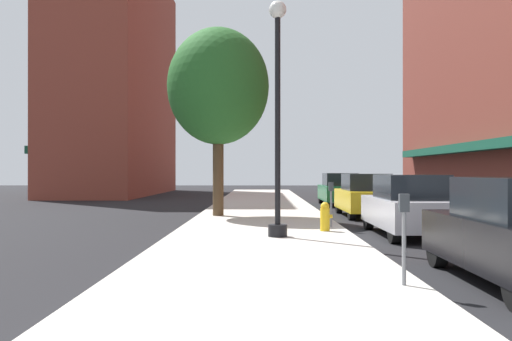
# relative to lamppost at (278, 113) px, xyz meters

# --- Properties ---
(ground_plane) EXTENTS (90.00, 90.00, 0.00)m
(ground_plane) POSITION_rel_lamppost_xyz_m (3.59, 8.77, -3.20)
(ground_plane) COLOR black
(sidewalk_slab) EXTENTS (4.80, 50.00, 0.12)m
(sidewalk_slab) POSITION_rel_lamppost_xyz_m (-0.41, 9.77, -3.14)
(sidewalk_slab) COLOR #B7B2A8
(sidewalk_slab) RESTS_ON ground
(building_far_background) EXTENTS (6.80, 18.00, 17.33)m
(building_far_background) POSITION_rel_lamppost_xyz_m (-11.42, 27.77, 5.44)
(building_far_background) COLOR brown
(building_far_background) RESTS_ON ground
(lamppost) EXTENTS (0.48, 0.48, 5.90)m
(lamppost) POSITION_rel_lamppost_xyz_m (0.00, 0.00, 0.00)
(lamppost) COLOR black
(lamppost) RESTS_ON sidewalk_slab
(fire_hydrant) EXTENTS (0.33, 0.26, 0.79)m
(fire_hydrant) POSITION_rel_lamppost_xyz_m (1.34, 1.29, -2.68)
(fire_hydrant) COLOR gold
(fire_hydrant) RESTS_ON sidewalk_slab
(parking_meter_near) EXTENTS (0.14, 0.09, 1.31)m
(parking_meter_near) POSITION_rel_lamppost_xyz_m (1.64, -5.79, -2.25)
(parking_meter_near) COLOR slate
(parking_meter_near) RESTS_ON sidewalk_slab
(parking_meter_far) EXTENTS (0.14, 0.09, 1.31)m
(parking_meter_far) POSITION_rel_lamppost_xyz_m (1.64, 2.44, -2.25)
(parking_meter_far) COLOR slate
(parking_meter_far) RESTS_ON sidewalk_slab
(tree_near) EXTENTS (3.74, 3.74, 6.92)m
(tree_near) POSITION_rel_lamppost_xyz_m (-2.01, 6.43, 1.66)
(tree_near) COLOR #4C3823
(tree_near) RESTS_ON sidewalk_slab
(car_silver) EXTENTS (1.80, 4.30, 1.66)m
(car_silver) POSITION_rel_lamppost_xyz_m (3.59, 1.16, -2.39)
(car_silver) COLOR black
(car_silver) RESTS_ON ground
(car_yellow) EXTENTS (1.80, 4.30, 1.66)m
(car_yellow) POSITION_rel_lamppost_xyz_m (3.59, 7.44, -2.39)
(car_yellow) COLOR black
(car_yellow) RESTS_ON ground
(car_green) EXTENTS (1.80, 4.30, 1.66)m
(car_green) POSITION_rel_lamppost_xyz_m (3.59, 14.39, -2.39)
(car_green) COLOR black
(car_green) RESTS_ON ground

